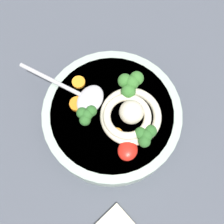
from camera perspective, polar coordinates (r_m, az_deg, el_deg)
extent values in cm
cube|color=#474C56|center=(58.83, 0.63, 1.25)|extent=(109.43, 109.43, 3.33)
cylinder|color=#9EB2A3|center=(53.48, 0.00, -0.95)|extent=(25.33, 25.33, 5.24)
cylinder|color=olive|center=(53.29, 0.00, -0.88)|extent=(22.29, 22.29, 4.82)
torus|color=beige|center=(50.09, 3.77, -0.77)|extent=(10.86, 10.86, 1.50)
torus|color=beige|center=(48.76, 3.06, -0.85)|extent=(11.63, 11.63, 1.35)
sphere|color=beige|center=(48.25, 3.92, -0.02)|extent=(4.21, 4.21, 4.21)
ellipsoid|color=#B7B7BC|center=(51.17, -4.39, 2.51)|extent=(6.46, 5.05, 1.60)
cylinder|color=#B7B7BC|center=(53.51, -11.41, 5.97)|extent=(2.49, 14.99, 0.80)
ellipsoid|color=red|center=(48.31, 3.16, -7.64)|extent=(3.72, 3.35, 1.67)
cylinder|color=#7A9E60|center=(52.19, 3.85, 4.93)|extent=(1.32, 1.32, 1.41)
sphere|color=#38752D|center=(50.39, 4.00, 5.88)|extent=(2.58, 2.58, 2.58)
sphere|color=#38752D|center=(50.06, 3.47, 4.53)|extent=(2.58, 2.58, 2.58)
sphere|color=#38752D|center=(50.96, 4.95, 6.74)|extent=(2.58, 2.58, 2.58)
sphere|color=#38752D|center=(50.69, 2.61, 6.28)|extent=(2.58, 2.58, 2.58)
cylinder|color=#7A9E60|center=(50.28, -4.84, -1.11)|extent=(1.01, 1.01, 1.09)
sphere|color=#2D6628|center=(48.83, -4.98, -0.53)|extent=(1.99, 1.99, 1.99)
sphere|color=#2D6628|center=(48.74, -5.43, -1.62)|extent=(1.99, 1.99, 1.99)
sphere|color=#2D6628|center=(49.10, -4.17, 0.22)|extent=(1.99, 1.99, 1.99)
sphere|color=#2D6628|center=(49.17, -6.03, -0.18)|extent=(1.99, 1.99, 1.99)
cylinder|color=#7A9E60|center=(49.35, 6.74, -5.14)|extent=(1.08, 1.08, 1.15)
sphere|color=#2D6628|center=(47.78, 6.96, -4.64)|extent=(2.12, 2.12, 2.12)
sphere|color=#2D6628|center=(47.67, 6.51, -5.85)|extent=(2.12, 2.12, 2.12)
sphere|color=#2D6628|center=(48.16, 7.75, -3.80)|extent=(2.12, 2.12, 2.12)
sphere|color=#2D6628|center=(47.92, 5.75, -4.25)|extent=(2.12, 2.12, 2.12)
cylinder|color=orange|center=(53.34, -6.71, 5.95)|extent=(2.44, 2.44, 0.60)
cylinder|color=orange|center=(49.38, 0.88, -4.52)|extent=(2.31, 2.31, 0.73)
cylinder|color=orange|center=(51.55, -7.00, 1.61)|extent=(2.74, 2.74, 0.73)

